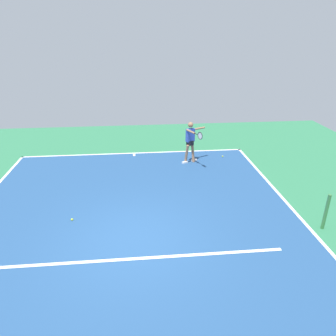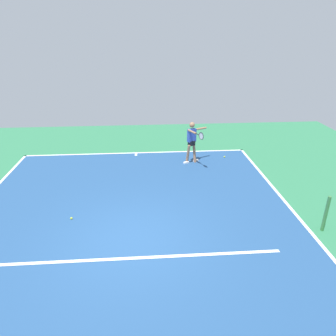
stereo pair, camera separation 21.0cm
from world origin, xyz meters
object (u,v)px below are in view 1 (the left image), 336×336
object	(u,v)px
tennis_player	(191,140)
tennis_ball_near_service_line	(72,219)
tennis_ball_by_baseline	(223,156)
net_post	(326,212)

from	to	relation	value
tennis_player	tennis_ball_near_service_line	distance (m)	5.85
tennis_ball_by_baseline	net_post	bearing A→B (deg)	103.94
net_post	tennis_ball_by_baseline	size ratio (longest dim) A/B	16.21
tennis_player	tennis_ball_near_service_line	xyz separation A→B (m)	(4.15, 4.02, -0.97)
net_post	tennis_player	distance (m)	5.89
net_post	tennis_player	bearing A→B (deg)	-60.37
tennis_player	tennis_ball_by_baseline	world-z (taller)	tennis_player
tennis_ball_near_service_line	tennis_ball_by_baseline	distance (m)	7.22
net_post	tennis_ball_near_service_line	size ratio (longest dim) A/B	16.21
net_post	tennis_ball_near_service_line	bearing A→B (deg)	-8.79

